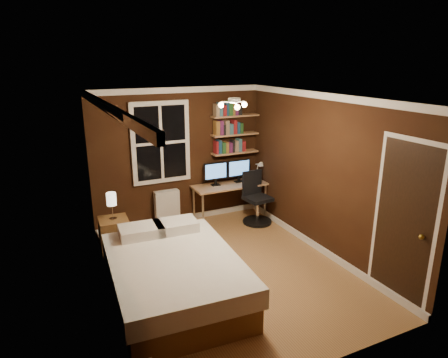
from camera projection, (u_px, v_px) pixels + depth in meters
name	position (u px, v px, depth m)	size (l,w,h in m)	color
floor	(230.00, 270.00, 5.85)	(4.20, 4.20, 0.00)	#915D3A
wall_back	(179.00, 157.00, 7.30)	(3.20, 0.04, 2.50)	black
wall_left	(112.00, 207.00, 4.83)	(0.04, 4.20, 2.50)	black
wall_right	(323.00, 175.00, 6.15)	(0.04, 4.20, 2.50)	black
ceiling	(231.00, 97.00, 5.13)	(3.20, 4.20, 0.02)	white
window	(161.00, 143.00, 7.04)	(1.06, 0.06, 1.46)	white
door	(403.00, 225.00, 4.87)	(0.03, 0.82, 2.05)	black
door_knob	(422.00, 237.00, 4.60)	(0.06, 0.06, 0.06)	gold
ceiling_fixture	(234.00, 106.00, 5.07)	(0.44, 0.44, 0.18)	beige
bookshelf_lower	(235.00, 152.00, 7.64)	(0.92, 0.22, 0.03)	#A57750
books_row_lower	(235.00, 146.00, 7.61)	(0.54, 0.16, 0.23)	maroon
bookshelf_middle	(235.00, 134.00, 7.54)	(0.92, 0.22, 0.03)	#A57750
books_row_middle	(235.00, 128.00, 7.51)	(0.48, 0.16, 0.23)	navy
bookshelf_upper	(235.00, 116.00, 7.44)	(0.92, 0.22, 0.03)	#A57750
books_row_upper	(235.00, 109.00, 7.40)	(0.48, 0.16, 0.23)	#265625
bed	(174.00, 276.00, 5.09)	(1.67, 2.23, 0.73)	brown
nightstand	(114.00, 235.00, 6.35)	(0.44, 0.44, 0.56)	brown
bedside_lamp	(112.00, 206.00, 6.20)	(0.15, 0.15, 0.43)	beige
radiator	(167.00, 208.00, 7.34)	(0.45, 0.16, 0.67)	silver
desk	(230.00, 187.00, 7.60)	(1.43, 0.54, 0.68)	#A57750
monitor_left	(216.00, 174.00, 7.47)	(0.47, 0.12, 0.44)	black
monitor_right	(239.00, 171.00, 7.68)	(0.47, 0.12, 0.44)	black
desk_lamp	(259.00, 171.00, 7.67)	(0.14, 0.32, 0.44)	silver
office_chair	(256.00, 204.00, 7.47)	(0.54, 0.54, 0.98)	black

